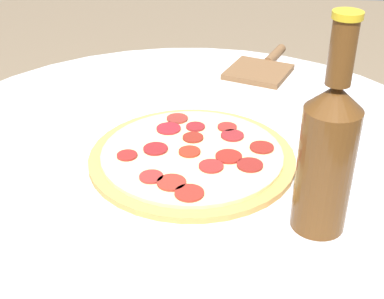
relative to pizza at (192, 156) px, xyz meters
The scene contains 4 objects.
table 0.20m from the pizza, 159.89° to the right, with size 0.99×0.99×0.78m.
pizza is the anchor object (origin of this frame).
beer_bottle 0.26m from the pizza, 50.68° to the left, with size 0.07×0.07×0.29m.
pizza_paddle 0.41m from the pizza, 163.09° to the left, with size 0.24×0.16×0.02m.
Camera 1 is at (0.77, 0.08, 1.23)m, focal length 50.00 mm.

